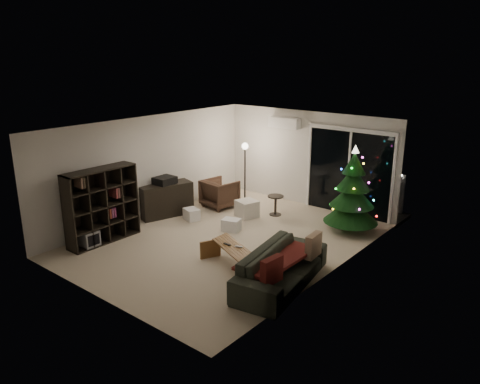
% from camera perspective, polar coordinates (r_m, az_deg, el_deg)
% --- Properties ---
extents(room, '(6.50, 7.51, 2.60)m').
position_cam_1_polar(room, '(10.81, 5.46, 0.90)').
color(room, beige).
rests_on(room, ground).
extents(bookshelf, '(0.90, 1.66, 1.62)m').
position_cam_1_polar(bookshelf, '(10.55, -17.10, -1.38)').
color(bookshelf, black).
rests_on(bookshelf, floor).
extents(media_cabinet, '(0.86, 1.41, 0.83)m').
position_cam_1_polar(media_cabinet, '(11.80, -9.05, -0.93)').
color(media_cabinet, black).
rests_on(media_cabinet, floor).
extents(stereo, '(0.42, 0.50, 0.18)m').
position_cam_1_polar(stereo, '(11.66, -9.16, 1.41)').
color(stereo, black).
rests_on(stereo, media_cabinet).
extents(armchair, '(0.88, 0.90, 0.74)m').
position_cam_1_polar(armchair, '(12.34, -2.49, -0.15)').
color(armchair, '#4C3127').
rests_on(armchair, floor).
extents(ottoman, '(0.58, 0.58, 0.42)m').
position_cam_1_polar(ottoman, '(11.63, 0.85, -2.04)').
color(ottoman, white).
rests_on(ottoman, floor).
extents(cardboard_box_a, '(0.46, 0.40, 0.28)m').
position_cam_1_polar(cardboard_box_a, '(11.50, -5.91, -2.72)').
color(cardboard_box_a, silver).
rests_on(cardboard_box_a, floor).
extents(cardboard_box_b, '(0.47, 0.40, 0.28)m').
position_cam_1_polar(cardboard_box_b, '(10.76, -1.07, -4.02)').
color(cardboard_box_b, silver).
rests_on(cardboard_box_b, floor).
extents(side_table, '(0.44, 0.44, 0.51)m').
position_cam_1_polar(side_table, '(11.77, 4.34, -1.63)').
color(side_table, black).
rests_on(side_table, floor).
extents(floor_lamp, '(0.25, 0.25, 1.57)m').
position_cam_1_polar(floor_lamp, '(12.62, 0.60, 2.22)').
color(floor_lamp, black).
rests_on(floor_lamp, floor).
extents(sofa, '(1.26, 2.39, 0.66)m').
position_cam_1_polar(sofa, '(8.33, 5.06, -9.14)').
color(sofa, '#32392B').
rests_on(sofa, floor).
extents(sofa_throw, '(0.71, 1.64, 0.05)m').
position_cam_1_polar(sofa_throw, '(8.32, 4.52, -8.04)').
color(sofa_throw, '#3E0D0C').
rests_on(sofa_throw, sofa).
extents(cushion_a, '(0.17, 0.45, 0.44)m').
position_cam_1_polar(cushion_a, '(8.60, 8.95, -6.45)').
color(cushion_a, '#9B7E63').
rests_on(cushion_a, sofa).
extents(cushion_b, '(0.16, 0.44, 0.44)m').
position_cam_1_polar(cushion_b, '(7.60, 3.89, -9.52)').
color(cushion_b, '#3E0D0C').
rests_on(cushion_b, sofa).
extents(coffee_table, '(1.32, 0.91, 0.39)m').
position_cam_1_polar(coffee_table, '(9.04, -0.85, -7.83)').
color(coffee_table, brown).
rests_on(coffee_table, floor).
extents(remote_a, '(0.16, 0.05, 0.02)m').
position_cam_1_polar(remote_a, '(9.05, -1.58, -6.38)').
color(remote_a, black).
rests_on(remote_a, coffee_table).
extents(remote_b, '(0.15, 0.09, 0.02)m').
position_cam_1_polar(remote_b, '(8.94, -0.15, -6.68)').
color(remote_b, slate).
rests_on(remote_b, coffee_table).
extents(christmas_tree, '(1.50, 1.50, 1.99)m').
position_cam_1_polar(christmas_tree, '(10.79, 13.56, 0.35)').
color(christmas_tree, '#0F3614').
rests_on(christmas_tree, floor).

